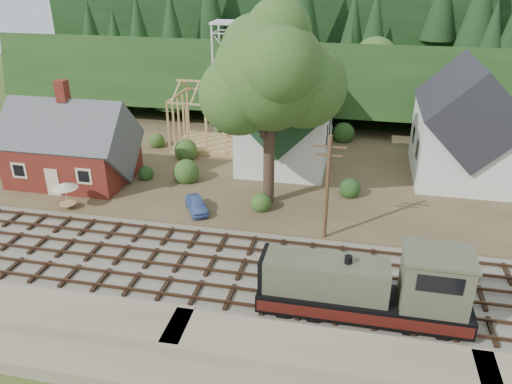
% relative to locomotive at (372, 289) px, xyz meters
% --- Properties ---
extents(ground, '(140.00, 140.00, 0.00)m').
position_rel_locomotive_xyz_m(ground, '(-10.22, 3.00, -2.05)').
color(ground, '#384C1E').
rests_on(ground, ground).
extents(embankment, '(64.00, 5.00, 1.60)m').
position_rel_locomotive_xyz_m(embankment, '(-10.22, -5.50, -2.05)').
color(embankment, '#7F7259').
rests_on(embankment, ground).
extents(railroad_bed, '(64.00, 11.00, 0.16)m').
position_rel_locomotive_xyz_m(railroad_bed, '(-10.22, 3.00, -1.97)').
color(railroad_bed, '#726B5B').
rests_on(railroad_bed, ground).
extents(village_flat, '(64.00, 26.00, 0.30)m').
position_rel_locomotive_xyz_m(village_flat, '(-10.22, 21.00, -1.90)').
color(village_flat, brown).
rests_on(village_flat, ground).
extents(hillside, '(70.00, 28.96, 12.74)m').
position_rel_locomotive_xyz_m(hillside, '(-10.22, 45.00, -2.05)').
color(hillside, '#1E3F19').
rests_on(hillside, ground).
extents(ridge, '(80.00, 20.00, 12.00)m').
position_rel_locomotive_xyz_m(ridge, '(-10.22, 61.00, -2.05)').
color(ridge, black).
rests_on(ridge, ground).
extents(depot, '(10.80, 7.41, 9.00)m').
position_rel_locomotive_xyz_m(depot, '(-26.22, 14.00, 1.16)').
color(depot, '#581D14').
rests_on(depot, village_flat).
extents(church, '(8.40, 15.17, 13.00)m').
position_rel_locomotive_xyz_m(church, '(-8.22, 22.68, 3.13)').
color(church, silver).
rests_on(church, village_flat).
extents(farmhouse, '(8.40, 10.80, 10.60)m').
position_rel_locomotive_xyz_m(farmhouse, '(7.78, 22.00, 2.81)').
color(farmhouse, silver).
rests_on(farmhouse, village_flat).
extents(timber_frame, '(8.20, 6.20, 6.99)m').
position_rel_locomotive_xyz_m(timber_frame, '(-16.22, 25.00, 1.21)').
color(timber_frame, tan).
rests_on(timber_frame, village_flat).
extents(lattice_tower, '(3.20, 3.20, 12.12)m').
position_rel_locomotive_xyz_m(lattice_tower, '(-16.22, 31.00, 7.98)').
color(lattice_tower, silver).
rests_on(lattice_tower, village_flat).
extents(big_tree, '(10.90, 8.40, 14.70)m').
position_rel_locomotive_xyz_m(big_tree, '(-8.05, 13.08, 8.17)').
color(big_tree, '#38281E').
rests_on(big_tree, village_flat).
extents(telegraph_pole_near, '(2.20, 0.28, 8.00)m').
position_rel_locomotive_xyz_m(telegraph_pole_near, '(-3.22, 8.20, 2.19)').
color(telegraph_pole_near, '#4C331E').
rests_on(telegraph_pole_near, ground).
extents(locomotive, '(11.47, 2.87, 4.60)m').
position_rel_locomotive_xyz_m(locomotive, '(0.00, 0.00, 0.00)').
color(locomotive, black).
rests_on(locomotive, railroad_bed).
extents(car_blue, '(2.94, 3.67, 1.17)m').
position_rel_locomotive_xyz_m(car_blue, '(-13.47, 10.12, -1.17)').
color(car_blue, '#5C79C6').
rests_on(car_blue, village_flat).
extents(car_green, '(3.57, 2.03, 1.11)m').
position_rel_locomotive_xyz_m(car_green, '(-28.06, 13.68, -1.20)').
color(car_green, gray).
rests_on(car_green, village_flat).
extents(car_red, '(4.34, 2.09, 1.19)m').
position_rel_locomotive_xyz_m(car_red, '(10.36, 18.32, -1.16)').
color(car_red, '#BC2E0F').
rests_on(car_red, village_flat).
extents(patio_set, '(2.02, 2.02, 2.25)m').
position_rel_locomotive_xyz_m(patio_set, '(-23.75, 8.50, 0.16)').
color(patio_set, silver).
rests_on(patio_set, village_flat).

